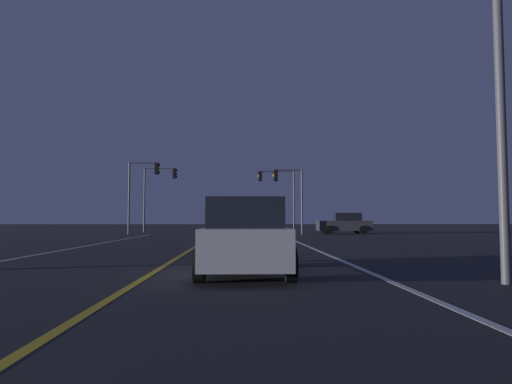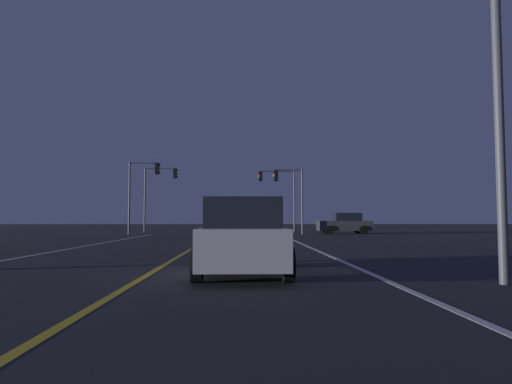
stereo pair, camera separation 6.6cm
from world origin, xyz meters
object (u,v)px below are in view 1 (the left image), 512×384
at_px(car_crossing_side, 345,224).
at_px(traffic_light_far_right, 277,186).
at_px(street_lamp_right_near, 475,49).
at_px(traffic_light_far_left, 160,185).
at_px(traffic_light_near_right, 288,186).
at_px(traffic_light_near_left, 143,181).
at_px(car_lead_same_lane, 245,238).

relative_size(car_crossing_side, traffic_light_far_right, 0.77).
relative_size(car_crossing_side, street_lamp_right_near, 0.60).
bearing_deg(traffic_light_far_left, traffic_light_near_right, -26.44).
relative_size(traffic_light_far_right, traffic_light_far_left, 0.96).
bearing_deg(traffic_light_near_right, traffic_light_near_left, 0.00).
bearing_deg(traffic_light_near_left, car_lead_same_lane, -72.69).
height_order(car_lead_same_lane, traffic_light_near_left, traffic_light_near_left).
xyz_separation_m(car_lead_same_lane, traffic_light_far_right, (3.07, 30.50, 3.34)).
height_order(car_crossing_side, traffic_light_far_right, traffic_light_far_right).
height_order(car_crossing_side, traffic_light_near_left, traffic_light_near_left).
bearing_deg(traffic_light_near_right, car_lead_same_lane, 81.95).
relative_size(traffic_light_near_left, traffic_light_far_right, 1.01).
bearing_deg(car_lead_same_lane, traffic_light_far_left, 13.86).
bearing_deg(traffic_light_far_right, car_lead_same_lane, 84.26).
distance_m(car_lead_same_lane, car_crossing_side, 27.60).
xyz_separation_m(car_lead_same_lane, traffic_light_near_left, (-7.79, 25.00, 3.32)).
xyz_separation_m(traffic_light_near_right, traffic_light_far_left, (-11.06, 5.50, 0.51)).
bearing_deg(car_crossing_side, street_lamp_right_near, 82.31).
bearing_deg(traffic_light_far_right, traffic_light_far_left, 0.00).
bearing_deg(traffic_light_near_right, car_crossing_side, -164.46).
bearing_deg(traffic_light_near_left, traffic_light_near_right, 0.00).
height_order(traffic_light_near_left, traffic_light_far_left, traffic_light_far_left).
bearing_deg(car_lead_same_lane, car_crossing_side, -17.50).
relative_size(traffic_light_far_right, street_lamp_right_near, 0.78).
bearing_deg(car_crossing_side, traffic_light_near_left, 4.71).
relative_size(traffic_light_near_right, street_lamp_right_near, 0.72).
xyz_separation_m(traffic_light_near_right, traffic_light_near_left, (-11.33, 0.00, 0.36)).
bearing_deg(traffic_light_near_left, car_crossing_side, 4.71).
height_order(traffic_light_far_right, traffic_light_far_left, traffic_light_far_left).
bearing_deg(traffic_light_near_right, street_lamp_right_near, 92.11).
distance_m(traffic_light_near_right, street_lamp_right_near, 26.70).
bearing_deg(traffic_light_far_left, traffic_light_far_right, 0.00).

